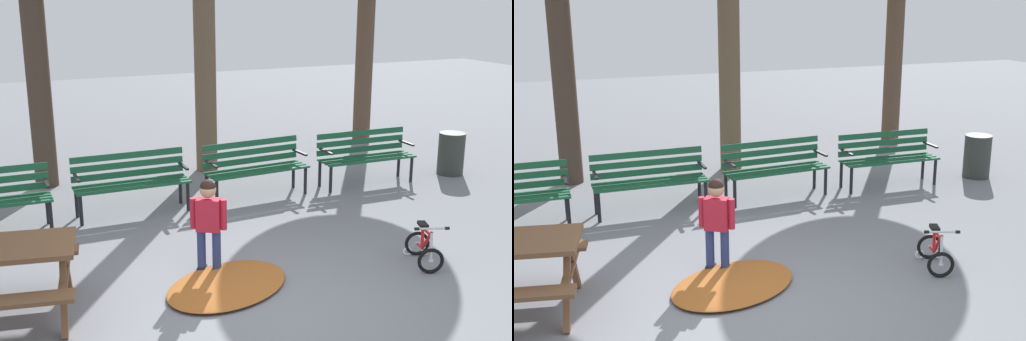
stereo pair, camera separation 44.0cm
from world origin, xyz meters
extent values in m
plane|color=slate|center=(0.00, 0.00, 0.00)|extent=(36.00, 36.00, 0.00)
cube|color=brown|center=(-1.80, 0.51, 0.36)|extent=(0.17, 0.57, 0.76)
cube|color=brown|center=(-1.71, 1.00, 0.36)|extent=(0.17, 0.57, 0.76)
cube|color=brown|center=(-1.76, 0.76, 0.42)|extent=(0.29, 1.10, 0.04)
cylinder|color=black|center=(-1.61, 3.12, 0.22)|extent=(0.05, 0.05, 0.44)
cylinder|color=black|center=(-1.61, 3.48, 0.22)|extent=(0.05, 0.05, 0.44)
cube|color=black|center=(-1.61, 3.30, 0.62)|extent=(0.04, 0.40, 0.03)
cube|color=#195133|center=(-0.46, 3.55, 0.44)|extent=(1.60, 0.07, 0.03)
cube|color=#195133|center=(-0.46, 3.43, 0.44)|extent=(1.60, 0.07, 0.03)
cube|color=#195133|center=(-0.46, 3.31, 0.44)|extent=(1.60, 0.07, 0.03)
cube|color=#195133|center=(-0.46, 3.19, 0.44)|extent=(1.60, 0.07, 0.03)
cube|color=#195133|center=(-0.46, 3.59, 0.54)|extent=(1.60, 0.04, 0.09)
cube|color=#195133|center=(-0.46, 3.59, 0.67)|extent=(1.60, 0.04, 0.09)
cube|color=#195133|center=(-0.46, 3.59, 0.81)|extent=(1.60, 0.04, 0.09)
cylinder|color=black|center=(0.29, 3.21, 0.22)|extent=(0.05, 0.05, 0.44)
cylinder|color=black|center=(0.29, 3.57, 0.22)|extent=(0.05, 0.05, 0.44)
cube|color=black|center=(0.29, 3.39, 0.62)|extent=(0.04, 0.40, 0.03)
cylinder|color=black|center=(-1.21, 3.21, 0.22)|extent=(0.05, 0.05, 0.44)
cylinder|color=black|center=(-1.21, 3.57, 0.22)|extent=(0.05, 0.05, 0.44)
cube|color=black|center=(-1.21, 3.39, 0.62)|extent=(0.04, 0.40, 0.03)
cube|color=#195133|center=(1.43, 3.54, 0.44)|extent=(1.60, 0.18, 0.03)
cube|color=#195133|center=(1.44, 3.42, 0.44)|extent=(1.60, 0.18, 0.03)
cube|color=#195133|center=(1.45, 3.30, 0.44)|extent=(1.60, 0.18, 0.03)
cube|color=#195133|center=(1.46, 3.18, 0.44)|extent=(1.60, 0.18, 0.03)
cube|color=#195133|center=(1.43, 3.57, 0.54)|extent=(1.60, 0.15, 0.09)
cube|color=#195133|center=(1.43, 3.57, 0.67)|extent=(1.60, 0.15, 0.09)
cube|color=#195133|center=(1.43, 3.57, 0.81)|extent=(1.60, 0.15, 0.09)
cylinder|color=black|center=(2.20, 3.25, 0.22)|extent=(0.05, 0.05, 0.44)
cylinder|color=black|center=(2.18, 3.61, 0.22)|extent=(0.05, 0.05, 0.44)
cube|color=black|center=(2.19, 3.43, 0.62)|extent=(0.07, 0.40, 0.03)
cylinder|color=black|center=(0.71, 3.14, 0.22)|extent=(0.05, 0.05, 0.44)
cylinder|color=black|center=(0.68, 3.50, 0.22)|extent=(0.05, 0.05, 0.44)
cube|color=black|center=(0.69, 3.32, 0.62)|extent=(0.07, 0.40, 0.03)
cube|color=#195133|center=(3.35, 3.47, 0.44)|extent=(1.60, 0.10, 0.03)
cube|color=#195133|center=(3.34, 3.35, 0.44)|extent=(1.60, 0.10, 0.03)
cube|color=#195133|center=(3.34, 3.23, 0.44)|extent=(1.60, 0.10, 0.03)
cube|color=#195133|center=(3.34, 3.11, 0.44)|extent=(1.60, 0.10, 0.03)
cube|color=#195133|center=(3.35, 3.51, 0.54)|extent=(1.60, 0.08, 0.09)
cube|color=#195133|center=(3.35, 3.51, 0.67)|extent=(1.60, 0.08, 0.09)
cube|color=#195133|center=(3.35, 3.51, 0.81)|extent=(1.60, 0.08, 0.09)
cylinder|color=black|center=(4.09, 3.11, 0.22)|extent=(0.05, 0.05, 0.44)
cylinder|color=black|center=(4.10, 3.47, 0.22)|extent=(0.05, 0.05, 0.44)
cube|color=black|center=(4.09, 3.29, 0.62)|extent=(0.05, 0.40, 0.03)
cylinder|color=black|center=(2.59, 3.14, 0.22)|extent=(0.05, 0.05, 0.44)
cylinder|color=black|center=(2.60, 3.50, 0.22)|extent=(0.05, 0.05, 0.44)
cube|color=black|center=(2.59, 3.32, 0.62)|extent=(0.05, 0.40, 0.03)
cylinder|color=navy|center=(-0.07, 1.07, 0.25)|extent=(0.10, 0.10, 0.50)
cube|color=black|center=(-0.07, 1.07, 0.03)|extent=(0.16, 0.18, 0.06)
cylinder|color=navy|center=(-0.22, 1.16, 0.25)|extent=(0.10, 0.10, 0.50)
cube|color=black|center=(-0.22, 1.16, 0.03)|extent=(0.16, 0.18, 0.06)
cube|color=#B71E33|center=(-0.14, 1.12, 0.68)|extent=(0.30, 0.27, 0.37)
sphere|color=tan|center=(-0.14, 1.12, 0.97)|extent=(0.18, 0.18, 0.18)
sphere|color=black|center=(-0.14, 1.12, 1.00)|extent=(0.17, 0.17, 0.17)
cylinder|color=#B71E33|center=(0.00, 1.03, 0.69)|extent=(0.07, 0.07, 0.35)
cylinder|color=#B71E33|center=(-0.29, 1.21, 0.69)|extent=(0.07, 0.07, 0.35)
torus|color=black|center=(2.10, 0.08, 0.15)|extent=(0.29, 0.14, 0.30)
cylinder|color=silver|center=(2.10, 0.08, 0.15)|extent=(0.06, 0.06, 0.04)
torus|color=black|center=(2.28, 0.56, 0.15)|extent=(0.29, 0.14, 0.30)
cylinder|color=silver|center=(2.28, 0.56, 0.15)|extent=(0.06, 0.06, 0.04)
torus|color=white|center=(2.39, 0.52, 0.05)|extent=(0.11, 0.06, 0.11)
torus|color=white|center=(2.18, 0.60, 0.05)|extent=(0.11, 0.06, 0.11)
cylinder|color=red|center=(2.16, 0.25, 0.32)|extent=(0.14, 0.30, 0.32)
cylinder|color=red|center=(2.22, 0.40, 0.30)|extent=(0.06, 0.08, 0.27)
cylinder|color=red|center=(2.25, 0.47, 0.16)|extent=(0.10, 0.20, 0.05)
cylinder|color=silver|center=(2.11, 0.10, 0.31)|extent=(0.06, 0.08, 0.32)
cylinder|color=red|center=(2.17, 0.26, 0.42)|extent=(0.14, 0.31, 0.05)
cube|color=black|center=(2.23, 0.41, 0.45)|extent=(0.14, 0.19, 0.04)
cylinder|color=silver|center=(2.11, 0.11, 0.52)|extent=(0.33, 0.14, 0.02)
cylinder|color=black|center=(2.27, 0.05, 0.52)|extent=(0.06, 0.05, 0.04)
cylinder|color=black|center=(1.96, 0.17, 0.52)|extent=(0.06, 0.05, 0.04)
ellipsoid|color=#9E5623|center=(-0.11, 0.65, 0.04)|extent=(1.77, 1.56, 0.07)
cylinder|color=#2D332D|center=(5.00, 3.24, 0.36)|extent=(0.44, 0.44, 0.72)
cylinder|color=#423328|center=(-1.40, 5.31, 2.08)|extent=(0.36, 0.36, 4.17)
cylinder|color=brown|center=(1.28, 5.18, 2.17)|extent=(0.37, 0.37, 4.34)
cylinder|color=brown|center=(4.91, 5.91, 1.77)|extent=(0.35, 0.35, 3.53)
camera|label=1|loc=(-2.42, -5.34, 3.10)|focal=46.15mm
camera|label=2|loc=(-2.01, -5.50, 3.10)|focal=46.15mm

